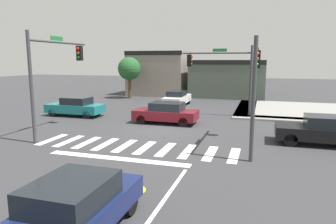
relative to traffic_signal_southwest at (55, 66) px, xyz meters
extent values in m
plane|color=#353538|center=(5.38, 3.37, -4.05)|extent=(120.00, 120.00, 0.00)
cube|color=silver|center=(0.38, -1.13, -4.04)|extent=(0.44, 2.46, 0.01)
cube|color=silver|center=(1.50, -1.13, -4.04)|extent=(0.44, 2.46, 0.01)
cube|color=silver|center=(2.61, -1.13, -4.04)|extent=(0.44, 2.46, 0.01)
cube|color=silver|center=(3.72, -1.13, -4.04)|extent=(0.44, 2.46, 0.01)
cube|color=silver|center=(4.83, -1.13, -4.04)|extent=(0.44, 2.46, 0.01)
cube|color=silver|center=(5.94, -1.13, -4.04)|extent=(0.44, 2.46, 0.01)
cube|color=silver|center=(7.05, -1.13, -4.04)|extent=(0.44, 2.46, 0.01)
cube|color=silver|center=(8.16, -1.13, -4.04)|extent=(0.44, 2.46, 0.01)
cube|color=silver|center=(9.27, -1.13, -4.04)|extent=(0.44, 2.46, 0.01)
cube|color=silver|center=(10.38, -1.13, -4.04)|extent=(0.44, 2.46, 0.01)
cube|color=white|center=(5.38, -3.13, -4.04)|extent=(6.80, 0.50, 0.01)
cube|color=white|center=(5.38, -6.13, -4.04)|extent=(0.16, 2.00, 0.01)
cylinder|color=yellow|center=(7.36, -6.10, -4.04)|extent=(1.03, 1.03, 0.01)
cylinder|color=white|center=(7.13, -6.10, -4.04)|extent=(0.17, 0.17, 0.00)
cylinder|color=white|center=(7.59, -6.10, -4.04)|extent=(0.17, 0.17, 0.00)
cube|color=white|center=(7.36, -6.10, -4.04)|extent=(0.47, 0.04, 0.00)
cube|color=gray|center=(14.38, 8.57, -3.97)|extent=(10.00, 1.60, 0.15)
cube|color=gray|center=(10.18, 13.37, -3.97)|extent=(1.60, 10.00, 0.15)
cube|color=gray|center=(14.38, 13.37, -3.97)|extent=(10.00, 10.00, 0.15)
cube|color=gray|center=(-1.11, 22.06, -1.33)|extent=(7.02, 5.38, 5.43)
cube|color=black|center=(-1.11, 19.57, 1.14)|extent=(7.02, 0.50, 0.50)
cube|color=#4C564C|center=(7.51, 22.48, -1.86)|extent=(8.55, 6.22, 4.37)
cube|color=black|center=(7.51, 19.57, 0.07)|extent=(8.55, 0.50, 0.50)
cylinder|color=#383A3D|center=(0.00, -1.99, -1.11)|extent=(0.18, 0.18, 5.88)
cylinder|color=#383A3D|center=(0.00, 0.60, 1.34)|extent=(0.12, 5.19, 0.12)
cube|color=black|center=(0.00, 2.61, 0.76)|extent=(0.32, 0.32, 0.95)
sphere|color=red|center=(0.00, 2.44, 1.06)|extent=(0.22, 0.22, 0.22)
sphere|color=#4C330C|center=(0.00, 2.44, 0.76)|extent=(0.22, 0.22, 0.22)
sphere|color=#0C3814|center=(0.00, 2.44, 0.47)|extent=(0.22, 0.22, 0.22)
cube|color=#197233|center=(0.00, 0.34, 1.56)|extent=(0.03, 1.10, 0.24)
cylinder|color=#383A3D|center=(11.15, -1.77, -1.36)|extent=(0.18, 0.18, 5.38)
cylinder|color=#383A3D|center=(11.15, 0.73, 0.95)|extent=(0.12, 5.00, 0.12)
cube|color=black|center=(11.15, 2.33, 0.37)|extent=(0.32, 0.32, 0.95)
sphere|color=red|center=(11.15, 2.16, 0.67)|extent=(0.22, 0.22, 0.22)
sphere|color=#4C330C|center=(11.15, 2.16, 0.37)|extent=(0.22, 0.22, 0.22)
sphere|color=#0C3814|center=(11.15, 2.16, 0.08)|extent=(0.22, 0.22, 0.22)
cube|color=#197233|center=(11.15, 0.48, 1.17)|extent=(0.03, 1.10, 0.24)
cylinder|color=#383A3D|center=(10.60, 9.21, -1.31)|extent=(0.18, 0.18, 5.47)
cylinder|color=#383A3D|center=(7.92, 9.21, 0.86)|extent=(5.37, 0.12, 0.12)
cube|color=black|center=(5.78, 9.21, 0.28)|extent=(0.32, 0.32, 0.95)
sphere|color=red|center=(5.95, 9.21, 0.58)|extent=(0.22, 0.22, 0.22)
sphere|color=#4C330C|center=(5.95, 9.21, 0.28)|extent=(0.22, 0.22, 0.22)
sphere|color=#0C3814|center=(5.95, 9.21, -0.01)|extent=(0.22, 0.22, 0.22)
cube|color=#197233|center=(8.18, 9.21, 1.08)|extent=(1.10, 0.03, 0.24)
cube|color=#141E4C|center=(7.17, -9.25, -3.43)|extent=(1.93, 4.72, 0.61)
cube|color=black|center=(7.17, -9.17, -2.83)|extent=(1.70, 2.18, 0.60)
cylinder|color=black|center=(6.32, -7.65, -3.70)|extent=(0.22, 0.69, 0.69)
cylinder|color=black|center=(8.03, -7.65, -3.70)|extent=(0.22, 0.69, 0.69)
cube|color=maroon|center=(5.11, 5.02, -3.44)|extent=(4.39, 1.91, 0.64)
cube|color=black|center=(5.21, 5.02, -2.84)|extent=(2.20, 1.68, 0.55)
cylinder|color=black|center=(6.60, 5.87, -3.73)|extent=(0.64, 0.22, 0.64)
cylinder|color=black|center=(6.60, 4.17, -3.73)|extent=(0.64, 0.22, 0.64)
cylinder|color=black|center=(3.62, 5.87, -3.73)|extent=(0.64, 0.22, 0.64)
cylinder|color=black|center=(3.62, 4.17, -3.73)|extent=(0.64, 0.22, 0.64)
cube|color=#196B70|center=(-2.58, 5.63, -3.43)|extent=(4.47, 1.80, 0.65)
cube|color=black|center=(-2.41, 5.63, -2.83)|extent=(2.06, 1.58, 0.57)
cylinder|color=black|center=(-1.07, 6.42, -3.72)|extent=(0.65, 0.22, 0.65)
cylinder|color=black|center=(-1.07, 4.84, -3.72)|extent=(0.65, 0.22, 0.65)
cylinder|color=black|center=(-4.10, 6.42, -3.72)|extent=(0.65, 0.22, 0.65)
cylinder|color=black|center=(-4.10, 4.84, -3.72)|extent=(0.65, 0.22, 0.65)
cube|color=black|center=(14.58, 2.10, -3.42)|extent=(4.63, 1.92, 0.65)
cube|color=black|center=(14.85, 2.10, -2.80)|extent=(2.27, 1.69, 0.58)
cylinder|color=black|center=(13.00, 1.25, -3.71)|extent=(0.68, 0.22, 0.68)
cylinder|color=black|center=(13.00, 2.95, -3.71)|extent=(0.68, 0.22, 0.68)
cube|color=white|center=(3.69, 13.16, -3.41)|extent=(1.73, 4.67, 0.67)
cube|color=black|center=(3.69, 13.00, -2.82)|extent=(1.52, 2.08, 0.50)
cylinder|color=black|center=(4.45, 11.57, -3.71)|extent=(0.22, 0.66, 0.66)
cylinder|color=black|center=(2.94, 11.57, -3.71)|extent=(0.22, 0.66, 0.66)
cylinder|color=black|center=(4.45, 14.75, -3.71)|extent=(0.22, 0.66, 0.66)
cylinder|color=black|center=(2.94, 14.75, -3.71)|extent=(0.22, 0.66, 0.66)
cylinder|color=#4C3823|center=(-3.12, 17.37, -2.65)|extent=(0.36, 0.36, 2.80)
sphere|color=#235628|center=(-3.12, 17.37, -0.65)|extent=(2.60, 2.60, 2.60)
camera|label=1|loc=(11.50, -15.24, 0.34)|focal=33.06mm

